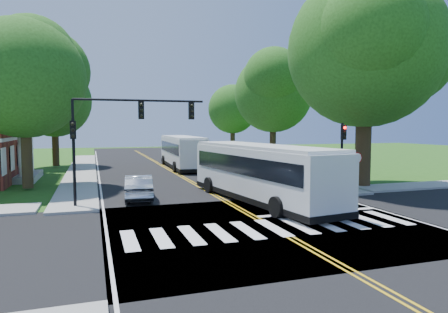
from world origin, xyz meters
name	(u,v)px	position (x,y,z in m)	size (l,w,h in m)	color
ground	(268,225)	(0.00, 0.00, 0.00)	(140.00, 140.00, 0.00)	#204F13
road	(181,176)	(0.00, 18.00, 0.01)	(14.00, 96.00, 0.01)	black
cross_road	(268,225)	(0.00, 0.00, 0.01)	(60.00, 12.00, 0.01)	black
center_line	(173,171)	(0.00, 22.00, 0.01)	(0.36, 70.00, 0.01)	gold
edge_line_w	(99,174)	(-6.80, 22.00, 0.01)	(0.12, 70.00, 0.01)	silver
edge_line_e	(239,169)	(6.80, 22.00, 0.01)	(0.12, 70.00, 0.01)	silver
crosswalk	(273,228)	(0.00, -0.50, 0.02)	(12.60, 3.00, 0.01)	silver
stop_bar	(318,212)	(3.50, 1.60, 0.02)	(6.60, 0.40, 0.01)	silver
sidewalk_nw	(82,170)	(-8.30, 25.00, 0.07)	(2.60, 40.00, 0.15)	gray
sidewalk_ne	(242,165)	(8.30, 25.00, 0.07)	(2.60, 40.00, 0.15)	gray
tree_ne_big	(366,50)	(11.00, 8.00, 9.62)	(10.80, 10.80, 14.91)	#2F2313
tree_west_near	(24,78)	(-11.50, 14.00, 7.53)	(8.00, 8.00, 11.40)	#2F2313
tree_west_far	(54,101)	(-11.00, 30.00, 7.00)	(7.60, 7.60, 10.67)	#2F2313
tree_east_mid	(273,94)	(11.50, 24.00, 7.86)	(8.40, 8.40, 11.93)	#2F2313
tree_east_far	(233,109)	(12.50, 40.00, 6.86)	(7.20, 7.20, 10.34)	#2F2313
signal_nw	(119,126)	(-5.86, 6.43, 4.38)	(7.15, 0.46, 5.66)	black
signal_ne	(342,147)	(8.20, 6.44, 2.96)	(0.30, 0.46, 4.40)	black
stop_sign	(357,162)	(9.00, 5.98, 2.03)	(0.76, 0.08, 2.53)	black
bus_lead	(260,172)	(1.83, 5.17, 1.74)	(4.41, 12.89, 3.27)	silver
bus_follow	(182,151)	(1.62, 25.08, 1.75)	(3.43, 12.80, 3.29)	silver
hatchback	(138,187)	(-4.74, 8.00, 0.74)	(1.54, 4.43, 1.46)	silver
suv	(250,172)	(4.96, 14.47, 0.62)	(2.02, 4.37, 1.21)	#B8BBC0
dark_sedan	(233,166)	(5.25, 19.35, 0.65)	(1.78, 4.37, 1.27)	black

